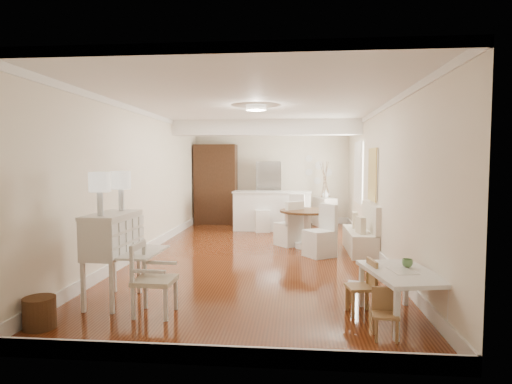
% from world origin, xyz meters
% --- Properties ---
extents(room, '(9.00, 9.04, 2.82)m').
position_xyz_m(room, '(0.04, 0.32, 1.98)').
color(room, brown).
rests_on(room, ground).
extents(secretary_bureau, '(0.93, 0.95, 1.15)m').
position_xyz_m(secretary_bureau, '(-1.62, -2.91, 0.58)').
color(secretary_bureau, white).
rests_on(secretary_bureau, ground).
extents(gustavian_armchair, '(0.50, 0.50, 0.85)m').
position_xyz_m(gustavian_armchair, '(-0.94, -3.30, 0.42)').
color(gustavian_armchair, beige).
rests_on(gustavian_armchair, ground).
extents(wicker_basket, '(0.43, 0.43, 0.34)m').
position_xyz_m(wicker_basket, '(-2.05, -3.82, 0.17)').
color(wicker_basket, '#4E2F18').
rests_on(wicker_basket, ground).
extents(kids_table, '(0.89, 1.25, 0.57)m').
position_xyz_m(kids_table, '(1.90, -3.25, 0.29)').
color(kids_table, silver).
rests_on(kids_table, ground).
extents(kids_chair_a, '(0.37, 0.37, 0.66)m').
position_xyz_m(kids_chair_a, '(1.47, -3.05, 0.33)').
color(kids_chair_a, '#A47C4A').
rests_on(kids_chair_a, ground).
extents(kids_chair_b, '(0.33, 0.33, 0.56)m').
position_xyz_m(kids_chair_b, '(1.49, -2.79, 0.28)').
color(kids_chair_b, '#A4804A').
rests_on(kids_chair_b, ground).
extents(kids_chair_c, '(0.26, 0.26, 0.52)m').
position_xyz_m(kids_chair_c, '(1.61, -3.77, 0.26)').
color(kids_chair_c, '#976F44').
rests_on(kids_chair_c, ground).
extents(banquette, '(0.52, 1.60, 0.98)m').
position_xyz_m(banquette, '(1.99, 0.50, 0.49)').
color(banquette, silver).
rests_on(banquette, ground).
extents(dining_table, '(1.53, 1.53, 0.79)m').
position_xyz_m(dining_table, '(0.96, 0.84, 0.40)').
color(dining_table, '#4F3019').
rests_on(dining_table, ground).
extents(slip_chair_near, '(0.67, 0.67, 0.99)m').
position_xyz_m(slip_chair_near, '(1.16, 0.01, 0.50)').
color(slip_chair_near, white).
rests_on(slip_chair_near, ground).
extents(slip_chair_far, '(0.66, 0.66, 0.97)m').
position_xyz_m(slip_chair_far, '(0.56, 1.05, 0.48)').
color(slip_chair_far, white).
rests_on(slip_chair_far, ground).
extents(breakfast_counter, '(2.05, 0.65, 1.03)m').
position_xyz_m(breakfast_counter, '(0.10, 3.10, 0.52)').
color(breakfast_counter, white).
rests_on(breakfast_counter, ground).
extents(bar_stool_left, '(0.42, 0.42, 0.91)m').
position_xyz_m(bar_stool_left, '(-0.14, 2.81, 0.45)').
color(bar_stool_left, white).
rests_on(bar_stool_left, ground).
extents(bar_stool_right, '(0.51, 0.51, 0.99)m').
position_xyz_m(bar_stool_right, '(0.69, 2.48, 0.49)').
color(bar_stool_right, white).
rests_on(bar_stool_right, ground).
extents(pantry_cabinet, '(1.20, 0.60, 2.30)m').
position_xyz_m(pantry_cabinet, '(-1.60, 4.18, 1.15)').
color(pantry_cabinet, '#381E11').
rests_on(pantry_cabinet, ground).
extents(fridge, '(0.75, 0.65, 1.80)m').
position_xyz_m(fridge, '(0.30, 4.15, 0.90)').
color(fridge, silver).
rests_on(fridge, ground).
extents(sideboard, '(0.65, 0.93, 0.81)m').
position_xyz_m(sideboard, '(1.52, 3.83, 0.41)').
color(sideboard, silver).
rests_on(sideboard, ground).
extents(pencil_cup, '(0.16, 0.16, 0.10)m').
position_xyz_m(pencil_cup, '(2.00, -3.06, 0.62)').
color(pencil_cup, '#5E9255').
rests_on(pencil_cup, kids_table).
extents(branch_vase, '(0.27, 0.27, 0.22)m').
position_xyz_m(branch_vase, '(1.55, 3.84, 0.92)').
color(branch_vase, white).
rests_on(branch_vase, sideboard).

